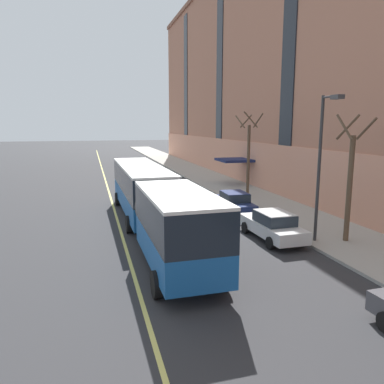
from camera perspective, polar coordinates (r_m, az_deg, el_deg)
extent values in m
plane|color=#303033|center=(20.86, -4.94, -6.79)|extent=(260.00, 260.00, 0.00)
cube|color=#ADA89E|center=(26.81, 14.33, -3.07)|extent=(5.07, 160.00, 0.15)
cube|color=tan|center=(25.32, 22.76, 0.58)|extent=(0.14, 110.00, 4.40)
cube|color=navy|center=(37.81, 6.55, 4.87)|extent=(3.20, 3.40, 0.24)
cube|color=#1E232B|center=(32.81, 14.70, 23.28)|extent=(0.10, 2.00, 18.90)
cube|color=#1E232B|center=(47.63, 4.23, 19.37)|extent=(0.10, 2.00, 18.90)
cube|color=#1E232B|center=(63.30, -0.96, 17.12)|extent=(0.10, 2.00, 18.90)
cube|color=#19569E|center=(25.07, -7.72, -1.04)|extent=(2.68, 11.75, 1.23)
cube|color=black|center=(24.85, -7.80, 2.04)|extent=(2.69, 11.75, 1.50)
cube|color=silver|center=(24.74, -7.84, 3.89)|extent=(2.70, 11.75, 0.12)
cube|color=#19232D|center=(30.66, -9.40, 3.26)|extent=(2.31, 0.11, 1.12)
cube|color=orange|center=(30.59, -9.44, 4.60)|extent=(1.76, 0.08, 0.28)
cube|color=black|center=(30.93, -9.31, 0.09)|extent=(2.46, 0.15, 0.24)
cube|color=white|center=(30.80, -10.94, 0.47)|extent=(0.28, 0.06, 0.18)
cube|color=white|center=(31.00, -7.71, 0.63)|extent=(0.28, 0.06, 0.18)
cylinder|color=#595651|center=(18.78, -4.93, -2.46)|extent=(2.40, 1.03, 2.39)
cube|color=#19569E|center=(15.39, -2.10, -8.20)|extent=(2.60, 6.66, 1.23)
cube|color=black|center=(15.01, -2.14, -3.26)|extent=(2.62, 6.66, 1.50)
cube|color=silver|center=(14.85, -2.16, -0.22)|extent=(2.63, 6.66, 0.12)
cylinder|color=black|center=(29.08, -11.32, -1.06)|extent=(0.31, 1.00, 1.00)
cylinder|color=black|center=(29.38, -6.44, -0.81)|extent=(0.31, 1.00, 1.00)
cylinder|color=black|center=(21.69, -9.60, -4.86)|extent=(0.31, 1.00, 1.00)
cylinder|color=black|center=(22.09, -3.10, -4.45)|extent=(0.31, 1.00, 1.00)
cylinder|color=black|center=(13.75, -5.43, -13.84)|extent=(0.31, 1.00, 1.00)
cylinder|color=black|center=(14.37, 4.71, -12.72)|extent=(0.31, 1.00, 1.00)
cube|color=navy|center=(26.07, 6.31, -1.90)|extent=(1.92, 4.70, 0.64)
cube|color=#232D38|center=(25.74, 6.51, -0.70)|extent=(1.62, 2.14, 0.56)
cube|color=navy|center=(25.68, 6.52, -0.05)|extent=(1.59, 2.05, 0.04)
cylinder|color=black|center=(27.21, 3.57, -2.04)|extent=(0.24, 0.65, 0.64)
cylinder|color=black|center=(27.75, 6.99, -1.85)|extent=(0.24, 0.65, 0.64)
cylinder|color=black|center=(24.54, 5.51, -3.43)|extent=(0.24, 0.65, 0.64)
cylinder|color=black|center=(25.14, 9.25, -3.18)|extent=(0.24, 0.65, 0.64)
cube|color=silver|center=(20.61, 12.06, -5.35)|extent=(1.88, 4.79, 0.64)
cube|color=#232D38|center=(20.26, 12.44, -3.88)|extent=(1.60, 2.17, 0.56)
cube|color=silver|center=(20.19, 12.48, -3.05)|extent=(1.57, 2.08, 0.04)
cylinder|color=black|center=(21.58, 8.13, -5.39)|extent=(0.24, 0.65, 0.64)
cylinder|color=black|center=(22.34, 12.17, -4.98)|extent=(0.24, 0.65, 0.64)
cylinder|color=black|center=(19.06, 11.85, -7.63)|extent=(0.24, 0.65, 0.64)
cylinder|color=black|center=(19.92, 16.26, -7.04)|extent=(0.24, 0.65, 0.64)
cylinder|color=brown|center=(20.62, 22.85, 0.40)|extent=(0.26, 0.26, 5.42)
cylinder|color=brown|center=(20.76, 25.03, 8.70)|extent=(0.22, 1.45, 1.12)
cylinder|color=brown|center=(20.85, 22.68, 9.13)|extent=(1.22, 0.29, 1.29)
cylinder|color=brown|center=(19.99, 22.22, 9.13)|extent=(0.19, 1.24, 1.28)
cylinder|color=brown|center=(31.46, 8.57, 4.67)|extent=(0.24, 0.24, 5.91)
cylinder|color=brown|center=(31.67, 10.04, 10.67)|extent=(0.17, 1.64, 1.20)
cylinder|color=brown|center=(31.76, 8.23, 10.63)|extent=(1.12, 0.26, 1.09)
cylinder|color=brown|center=(30.96, 7.33, 10.59)|extent=(0.18, 1.71, 1.03)
cylinder|color=brown|center=(30.77, 8.96, 10.84)|extent=(1.19, 0.36, 1.32)
cylinder|color=#2D2D30|center=(19.92, 18.77, 3.14)|extent=(0.16, 0.16, 7.35)
cylinder|color=#2D2D30|center=(19.38, 20.31, 13.47)|extent=(0.10, 1.10, 0.10)
cube|color=#3D3D3F|center=(18.93, 21.29, 13.35)|extent=(0.36, 0.60, 0.20)
cube|color=#E0D66B|center=(23.50, -11.08, -4.98)|extent=(0.16, 140.00, 0.01)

